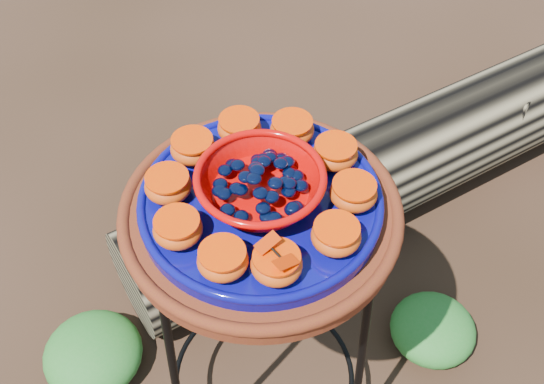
{
  "coord_description": "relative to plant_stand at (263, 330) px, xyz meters",
  "views": [
    {
      "loc": [
        -0.07,
        -0.7,
        1.58
      ],
      "look_at": [
        0.02,
        0.0,
        0.77
      ],
      "focal_mm": 45.0,
      "sensor_mm": 36.0,
      "label": 1
    }
  ],
  "objects": [
    {
      "name": "plant_stand",
      "position": [
        0.0,
        0.0,
        0.0
      ],
      "size": [
        0.44,
        0.44,
        0.7
      ],
      "primitive_type": null,
      "color": "black",
      "rests_on": "ground"
    },
    {
      "name": "terracotta_saucer",
      "position": [
        0.0,
        0.0,
        0.37
      ],
      "size": [
        0.45,
        0.45,
        0.04
      ],
      "primitive_type": "cylinder",
      "color": "#561713",
      "rests_on": "plant_stand"
    },
    {
      "name": "cobalt_plate",
      "position": [
        0.0,
        0.0,
        0.4
      ],
      "size": [
        0.39,
        0.39,
        0.03
      ],
      "primitive_type": "cylinder",
      "color": "#0A115B",
      "rests_on": "terracotta_saucer"
    },
    {
      "name": "red_bowl",
      "position": [
        0.0,
        0.0,
        0.44
      ],
      "size": [
        0.19,
        0.19,
        0.05
      ],
      "primitive_type": null,
      "color": "#C20604",
      "rests_on": "cobalt_plate"
    },
    {
      "name": "glass_gems",
      "position": [
        0.0,
        0.0,
        0.48
      ],
      "size": [
        0.15,
        0.15,
        0.03
      ],
      "primitive_type": null,
      "color": "black",
      "rests_on": "red_bowl"
    },
    {
      "name": "orange_half_0",
      "position": [
        0.01,
        -0.14,
        0.43
      ],
      "size": [
        0.08,
        0.08,
        0.04
      ],
      "primitive_type": "ellipsoid",
      "color": "#B6280A",
      "rests_on": "cobalt_plate"
    },
    {
      "name": "orange_half_1",
      "position": [
        0.1,
        -0.1,
        0.43
      ],
      "size": [
        0.08,
        0.08,
        0.04
      ],
      "primitive_type": "ellipsoid",
      "color": "#B6280A",
      "rests_on": "cobalt_plate"
    },
    {
      "name": "orange_half_2",
      "position": [
        0.14,
        -0.03,
        0.43
      ],
      "size": [
        0.08,
        0.08,
        0.04
      ],
      "primitive_type": "ellipsoid",
      "color": "#B6280A",
      "rests_on": "cobalt_plate"
    },
    {
      "name": "orange_half_3",
      "position": [
        0.13,
        0.06,
        0.43
      ],
      "size": [
        0.08,
        0.08,
        0.04
      ],
      "primitive_type": "ellipsoid",
      "color": "#B6280A",
      "rests_on": "cobalt_plate"
    },
    {
      "name": "orange_half_4",
      "position": [
        0.07,
        0.13,
        0.43
      ],
      "size": [
        0.08,
        0.08,
        0.04
      ],
      "primitive_type": "ellipsoid",
      "color": "#B6280A",
      "rests_on": "cobalt_plate"
    },
    {
      "name": "orange_half_5",
      "position": [
        -0.02,
        0.14,
        0.43
      ],
      "size": [
        0.08,
        0.08,
        0.04
      ],
      "primitive_type": "ellipsoid",
      "color": "#B6280A",
      "rests_on": "cobalt_plate"
    },
    {
      "name": "orange_half_6",
      "position": [
        -0.1,
        0.1,
        0.43
      ],
      "size": [
        0.08,
        0.08,
        0.04
      ],
      "primitive_type": "ellipsoid",
      "color": "#B6280A",
      "rests_on": "cobalt_plate"
    },
    {
      "name": "orange_half_7",
      "position": [
        -0.14,
        0.03,
        0.43
      ],
      "size": [
        0.08,
        0.08,
        0.04
      ],
      "primitive_type": "ellipsoid",
      "color": "#B6280A",
      "rests_on": "cobalt_plate"
    },
    {
      "name": "orange_half_8",
      "position": [
        -0.13,
        -0.06,
        0.43
      ],
      "size": [
        0.08,
        0.08,
        0.04
      ],
      "primitive_type": "ellipsoid",
      "color": "#B6280A",
      "rests_on": "cobalt_plate"
    },
    {
      "name": "orange_half_9",
      "position": [
        -0.07,
        -0.13,
        0.43
      ],
      "size": [
        0.08,
        0.08,
        0.04
      ],
      "primitive_type": "ellipsoid",
      "color": "#B6280A",
      "rests_on": "cobalt_plate"
    },
    {
      "name": "butterfly",
      "position": [
        0.01,
        -0.14,
        0.46
      ],
      "size": [
        0.09,
        0.08,
        0.01
      ],
      "primitive_type": null,
      "rotation": [
        0.0,
        0.0,
        0.52
      ],
      "color": "#B92500",
      "rests_on": "orange_half_0"
    },
    {
      "name": "driftwood_log",
      "position": [
        0.4,
        0.59,
        -0.21
      ],
      "size": [
        1.58,
        1.0,
        0.29
      ],
      "primitive_type": null,
      "rotation": [
        0.0,
        0.0,
        0.42
      ],
      "color": "black",
      "rests_on": "ground"
    },
    {
      "name": "foliage_left",
      "position": [
        -0.41,
        0.15,
        -0.29
      ],
      "size": [
        0.24,
        0.24,
        0.12
      ],
      "primitive_type": "ellipsoid",
      "color": "#1F671F",
      "rests_on": "ground"
    },
    {
      "name": "foliage_right",
      "position": [
        0.45,
        0.12,
        -0.3
      ],
      "size": [
        0.22,
        0.22,
        0.11
      ],
      "primitive_type": "ellipsoid",
      "color": "#1F671F",
      "rests_on": "ground"
    },
    {
      "name": "foliage_back",
      "position": [
        -0.04,
        0.6,
        -0.27
      ],
      "size": [
        0.31,
        0.31,
        0.16
      ],
      "primitive_type": "ellipsoid",
      "color": "#1F671F",
      "rests_on": "ground"
    }
  ]
}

